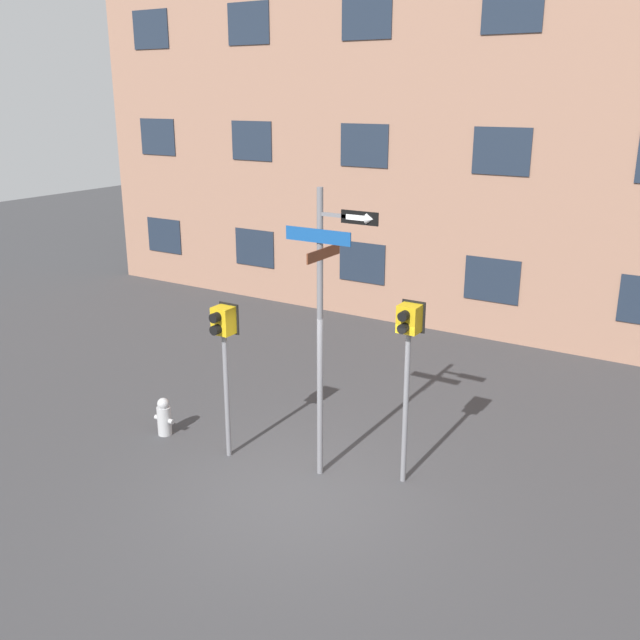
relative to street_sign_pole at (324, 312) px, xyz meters
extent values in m
plane|color=#38383A|center=(0.02, -0.71, -2.61)|extent=(60.00, 60.00, 0.00)
cube|color=#936B56|center=(0.02, 7.74, 4.69)|extent=(24.00, 0.60, 14.60)
cube|color=#1E2838|center=(-10.27, 7.42, -1.15)|extent=(1.31, 0.03, 1.03)
cube|color=#1E2838|center=(-6.84, 7.42, -1.15)|extent=(1.31, 0.03, 1.03)
cube|color=#1E2838|center=(-3.41, 7.42, -1.15)|extent=(1.31, 0.03, 1.03)
cube|color=#1E2838|center=(0.02, 7.42, -1.15)|extent=(1.31, 0.03, 1.03)
cube|color=#1E2838|center=(-10.27, 7.42, 1.77)|extent=(1.31, 0.03, 1.03)
cube|color=#1E2838|center=(-6.84, 7.42, 1.77)|extent=(1.31, 0.03, 1.03)
cube|color=#1E2838|center=(-3.41, 7.42, 1.77)|extent=(1.31, 0.03, 1.03)
cube|color=#1E2838|center=(0.02, 7.42, 1.77)|extent=(1.31, 0.03, 1.03)
cube|color=#1E2838|center=(-10.27, 7.42, 4.69)|extent=(1.31, 0.03, 1.03)
cube|color=#1E2838|center=(-6.84, 7.42, 4.69)|extent=(1.31, 0.03, 1.03)
cube|color=#1E2838|center=(-3.41, 7.42, 4.69)|extent=(1.31, 0.03, 1.03)
cube|color=#1E2838|center=(0.02, 7.42, 4.69)|extent=(1.31, 0.03, 1.03)
cylinder|color=slate|center=(-0.07, 0.01, -0.42)|extent=(0.09, 0.09, 4.38)
cube|color=slate|center=(0.24, 0.01, 1.41)|extent=(0.63, 0.05, 0.05)
cube|color=#14478C|center=(-0.07, -0.05, 1.11)|extent=(1.05, 0.02, 0.19)
cube|color=brown|center=(-0.01, 0.01, 0.86)|extent=(0.02, 0.85, 0.15)
cube|color=black|center=(0.55, -0.01, 1.41)|extent=(0.56, 0.02, 0.18)
cube|color=white|center=(0.51, -0.02, 1.41)|extent=(0.32, 0.01, 0.07)
cone|color=white|center=(0.71, -0.02, 1.41)|extent=(0.10, 0.14, 0.14)
cylinder|color=slate|center=(-1.63, -0.29, -1.57)|extent=(0.08, 0.08, 2.08)
cube|color=gold|center=(-1.63, -0.29, -0.32)|extent=(0.30, 0.26, 0.43)
cube|color=black|center=(-1.63, -0.15, -0.32)|extent=(0.36, 0.02, 0.49)
cylinder|color=black|center=(-1.63, -0.48, -0.22)|extent=(0.15, 0.12, 0.15)
cylinder|color=black|center=(-1.63, -0.48, -0.41)|extent=(0.15, 0.12, 0.15)
cylinder|color=#EA4C14|center=(-1.63, -0.42, -0.22)|extent=(0.12, 0.01, 0.12)
cylinder|color=slate|center=(1.11, 0.47, -1.42)|extent=(0.08, 0.08, 2.37)
cube|color=gold|center=(1.11, 0.47, -0.03)|extent=(0.30, 0.26, 0.40)
cube|color=black|center=(1.11, 0.61, -0.03)|extent=(0.36, 0.02, 0.46)
cylinder|color=black|center=(1.11, 0.28, 0.05)|extent=(0.14, 0.12, 0.14)
cylinder|color=black|center=(1.11, 0.28, -0.12)|extent=(0.14, 0.12, 0.14)
cylinder|color=silver|center=(1.11, 0.34, 0.05)|extent=(0.11, 0.01, 0.11)
cylinder|color=#A5A5A8|center=(-3.03, -0.29, -2.35)|extent=(0.24, 0.24, 0.50)
sphere|color=#A5A5A8|center=(-3.03, -0.29, -2.04)|extent=(0.20, 0.20, 0.20)
cylinder|color=#A5A5A8|center=(-3.19, -0.29, -2.33)|extent=(0.08, 0.08, 0.08)
cylinder|color=#A5A5A8|center=(-2.87, -0.29, -2.33)|extent=(0.08, 0.08, 0.08)
camera|label=1|loc=(5.08, -8.29, 2.98)|focal=40.00mm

